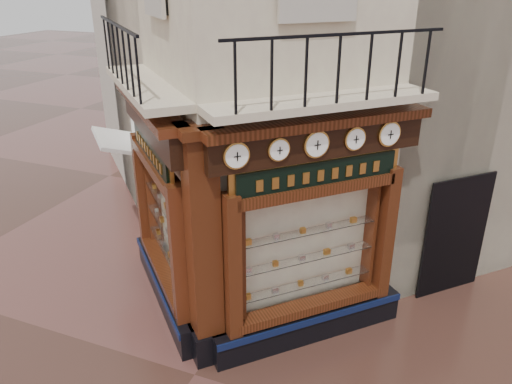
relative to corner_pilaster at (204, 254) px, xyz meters
The scene contains 13 objects.
ground 2.01m from the corner_pilaster, 90.00° to the right, with size 80.00×80.00×0.00m, color #442820.
shopfront_left 1.77m from the corner_pilaster, 142.77° to the left, with size 2.86×2.86×3.98m.
shopfront_right 1.77m from the corner_pilaster, 37.23° to the left, with size 2.86×2.86×3.98m.
corner_pilaster is the anchor object (origin of this frame).
balcony 2.47m from the corner_pilaster, 90.00° to the left, with size 5.94×2.97×1.03m.
clock_a 1.77m from the corner_pilaster, ahead, with size 0.31×0.31×0.38m.
clock_b 2.01m from the corner_pilaster, 22.39° to the left, with size 0.27×0.27×0.34m.
clock_c 2.37m from the corner_pilaster, 30.27° to the left, with size 0.33×0.33×0.41m.
clock_d 2.86m from the corner_pilaster, 34.37° to the left, with size 0.29×0.29×0.36m.
clock_e 3.37m from the corner_pilaster, 36.60° to the left, with size 0.32×0.32×0.40m.
awning 4.80m from the corner_pilaster, 141.54° to the left, with size 1.65×0.99×0.08m, color white, non-canonical shape.
signboard_left 2.12m from the corner_pilaster, 145.25° to the left, with size 1.92×1.92×0.51m.
signboard_right 2.12m from the corner_pilaster, 34.75° to the left, with size 2.08×2.08×0.56m.
Camera 1 is at (3.17, -5.29, 5.87)m, focal length 35.00 mm.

